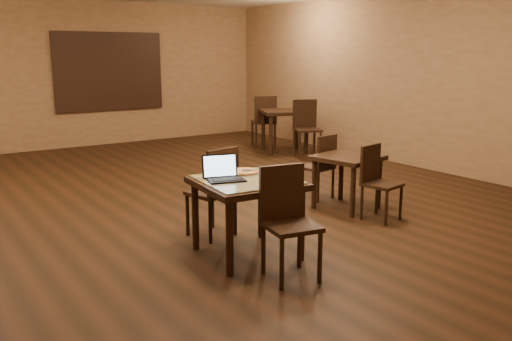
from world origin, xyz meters
TOP-DOWN VIEW (x-y plane):
  - ground at (0.00, 0.00)m, footprint 10.00×10.00m
  - wall_back at (0.00, 5.00)m, footprint 8.00×0.02m
  - wall_right at (4.00, 0.00)m, footprint 0.02×10.00m
  - mural at (0.50, 4.96)m, footprint 2.34×0.05m
  - tiled_table at (-0.74, -2.21)m, footprint 1.00×1.00m
  - chair_main_near at (-0.72, -2.83)m, footprint 0.50×0.50m
  - chair_main_far at (-0.72, -1.60)m, footprint 0.51×0.51m
  - laptop at (-0.94, -2.11)m, footprint 0.39×0.35m
  - plate at (-0.52, -2.39)m, footprint 0.27×0.27m
  - pizza_slice at (-0.52, -2.39)m, footprint 0.25×0.25m
  - pizza_pan at (-0.62, -1.97)m, footprint 0.34×0.34m
  - pizza_whole at (-0.62, -1.97)m, footprint 0.31×0.31m
  - spatula at (-0.60, -1.99)m, footprint 0.23×0.22m
  - napkin_roll at (-0.34, -2.35)m, footprint 0.06×0.18m
  - other_table_a at (3.00, 2.10)m, footprint 1.16×1.16m
  - other_table_a_chair_near at (3.04, 1.47)m, footprint 0.61×0.61m
  - other_table_a_chair_far at (2.96, 2.74)m, footprint 0.61×0.61m
  - other_table_c at (1.20, -1.57)m, footprint 0.86×0.86m
  - other_table_c_chair_near at (1.18, -2.09)m, footprint 0.45×0.45m
  - other_table_c_chair_far at (1.22, -1.05)m, footprint 0.45×0.45m

SIDE VIEW (x-z plane):
  - ground at x=0.00m, z-range 0.00..0.00m
  - other_table_c_chair_near at x=1.18m, z-range 0.06..0.94m
  - other_table_c_chair_far at x=1.22m, z-range 0.06..0.94m
  - chair_main_far at x=-0.72m, z-range 0.06..1.04m
  - chair_main_near at x=-0.72m, z-range 0.06..1.05m
  - other_table_c at x=1.20m, z-range 0.23..0.91m
  - other_table_a_chair_near at x=3.04m, z-range 0.07..1.14m
  - other_table_a_chair_far at x=2.96m, z-range 0.07..1.14m
  - tiled_table at x=-0.74m, z-range 0.28..1.04m
  - other_table_a at x=3.00m, z-range 0.27..1.11m
  - pizza_pan at x=-0.62m, z-range 0.76..0.77m
  - plate at x=-0.52m, z-range 0.76..0.78m
  - pizza_whole at x=-0.62m, z-range 0.77..0.79m
  - napkin_roll at x=-0.34m, z-range 0.76..0.80m
  - pizza_slice at x=-0.52m, z-range 0.78..0.80m
  - spatula at x=-0.60m, z-range 0.79..0.79m
  - laptop at x=-0.94m, z-range 0.71..0.94m
  - wall_back at x=0.00m, z-range 0.00..3.00m
  - wall_right at x=4.00m, z-range 0.00..3.00m
  - mural at x=0.50m, z-range 0.73..2.37m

